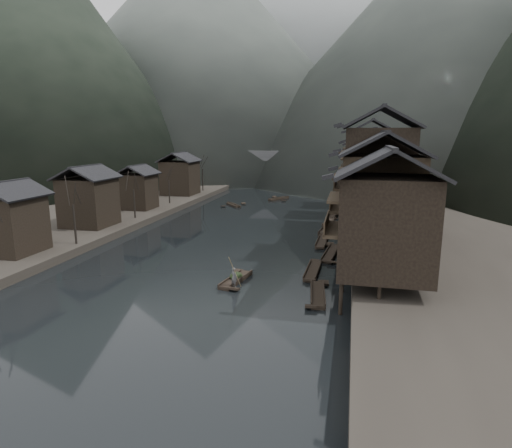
# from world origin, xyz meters

# --- Properties ---
(water) EXTENTS (300.00, 300.00, 0.00)m
(water) POSITION_xyz_m (0.00, 0.00, 0.00)
(water) COLOR black
(water) RESTS_ON ground
(right_bank) EXTENTS (40.00, 200.00, 1.80)m
(right_bank) POSITION_xyz_m (35.00, 40.00, 0.90)
(right_bank) COLOR #2D2823
(right_bank) RESTS_ON ground
(left_bank) EXTENTS (40.00, 200.00, 1.20)m
(left_bank) POSITION_xyz_m (-35.00, 40.00, 0.60)
(left_bank) COLOR #2D2823
(left_bank) RESTS_ON ground
(stilt_houses) EXTENTS (9.00, 67.60, 16.40)m
(stilt_houses) POSITION_xyz_m (17.28, 19.42, 8.97)
(stilt_houses) COLOR black
(stilt_houses) RESTS_ON ground
(left_houses) EXTENTS (8.10, 53.20, 8.73)m
(left_houses) POSITION_xyz_m (-20.50, 20.12, 5.66)
(left_houses) COLOR black
(left_houses) RESTS_ON left_bank
(bare_trees) EXTENTS (3.43, 62.78, 6.86)m
(bare_trees) POSITION_xyz_m (-17.00, 17.00, 6.03)
(bare_trees) COLOR black
(bare_trees) RESTS_ON left_bank
(moored_sampans) EXTENTS (3.16, 49.80, 0.47)m
(moored_sampans) POSITION_xyz_m (11.85, 14.41, 0.20)
(moored_sampans) COLOR black
(moored_sampans) RESTS_ON water
(midriver_boats) EXTENTS (10.94, 14.72, 0.45)m
(midriver_boats) POSITION_xyz_m (-3.47, 40.76, 0.20)
(midriver_boats) COLOR black
(midriver_boats) RESTS_ON water
(stone_bridge) EXTENTS (40.00, 6.00, 9.00)m
(stone_bridge) POSITION_xyz_m (-0.00, 72.00, 5.11)
(stone_bridge) COLOR #4C4C4F
(stone_bridge) RESTS_ON ground
(hills) EXTENTS (320.00, 380.00, 133.31)m
(hills) POSITION_xyz_m (5.62, 171.03, 58.20)
(hills) COLOR black
(hills) RESTS_ON ground
(hero_sampan) EXTENTS (2.05, 5.56, 0.44)m
(hero_sampan) POSITION_xyz_m (4.53, -5.09, 0.20)
(hero_sampan) COLOR black
(hero_sampan) RESTS_ON water
(cargo_heap) EXTENTS (1.21, 1.58, 0.72)m
(cargo_heap) POSITION_xyz_m (4.48, -4.84, 0.80)
(cargo_heap) COLOR black
(cargo_heap) RESTS_ON hero_sampan
(boatman) EXTENTS (0.77, 0.70, 1.78)m
(boatman) POSITION_xyz_m (4.89, -6.98, 1.33)
(boatman) COLOR #535356
(boatman) RESTS_ON hero_sampan
(bamboo_pole) EXTENTS (0.77, 2.20, 3.90)m
(bamboo_pole) POSITION_xyz_m (5.09, -6.98, 4.17)
(bamboo_pole) COLOR #8C7A51
(bamboo_pole) RESTS_ON boatman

